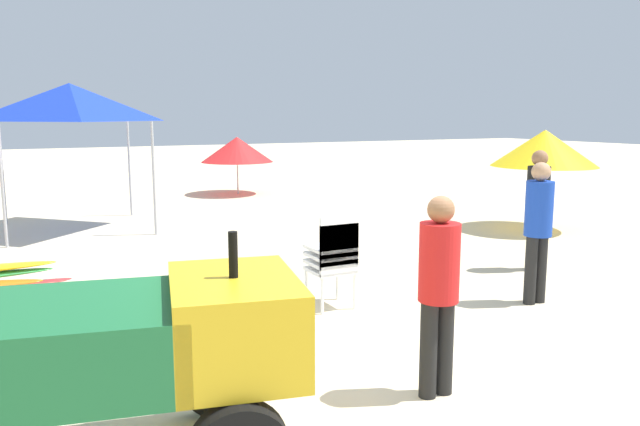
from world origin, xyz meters
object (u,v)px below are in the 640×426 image
(stacked_plastic_chairs, at_px, (334,254))
(beach_umbrella_mid, at_px, (544,148))
(lifeguard_near_right, at_px, (439,283))
(popup_canopy, at_px, (70,102))
(cooler_box, at_px, (139,328))
(beach_umbrella_left, at_px, (237,149))
(utility_cart, at_px, (105,351))
(lifeguard_near_left, at_px, (538,223))
(lifeguard_near_center, at_px, (537,202))

(stacked_plastic_chairs, height_order, beach_umbrella_mid, beach_umbrella_mid)
(lifeguard_near_right, relative_size, popup_canopy, 0.57)
(beach_umbrella_mid, height_order, cooler_box, beach_umbrella_mid)
(stacked_plastic_chairs, bearing_deg, cooler_box, -177.01)
(lifeguard_near_right, bearing_deg, beach_umbrella_left, 77.50)
(lifeguard_near_right, height_order, cooler_box, lifeguard_near_right)
(popup_canopy, height_order, cooler_box, popup_canopy)
(stacked_plastic_chairs, bearing_deg, utility_cart, -141.57)
(popup_canopy, bearing_deg, lifeguard_near_right, -78.74)
(beach_umbrella_left, bearing_deg, beach_umbrella_mid, -66.07)
(lifeguard_near_left, distance_m, lifeguard_near_right, 2.95)
(beach_umbrella_mid, bearing_deg, cooler_box, -161.76)
(popup_canopy, bearing_deg, beach_umbrella_mid, -26.89)
(stacked_plastic_chairs, relative_size, beach_umbrella_left, 0.55)
(popup_canopy, xyz_separation_m, cooler_box, (-0.11, -6.83, -2.30))
(beach_umbrella_left, distance_m, beach_umbrella_mid, 8.60)
(utility_cart, bearing_deg, lifeguard_near_right, -2.20)
(cooler_box, bearing_deg, stacked_plastic_chairs, 2.99)
(utility_cart, height_order, stacked_plastic_chairs, utility_cart)
(utility_cart, relative_size, popup_canopy, 0.97)
(utility_cart, distance_m, lifeguard_near_left, 5.24)
(utility_cart, bearing_deg, popup_canopy, 85.58)
(stacked_plastic_chairs, distance_m, lifeguard_near_center, 3.50)
(stacked_plastic_chairs, distance_m, lifeguard_near_right, 2.36)
(utility_cart, xyz_separation_m, beach_umbrella_mid, (8.81, 4.83, 0.81))
(lifeguard_near_right, bearing_deg, stacked_plastic_chairs, 82.19)
(stacked_plastic_chairs, relative_size, cooler_box, 2.06)
(utility_cart, relative_size, cooler_box, 5.10)
(lifeguard_near_right, distance_m, cooler_box, 3.02)
(popup_canopy, relative_size, beach_umbrella_left, 1.40)
(lifeguard_near_left, xyz_separation_m, beach_umbrella_left, (0.26, 11.34, 0.29))
(stacked_plastic_chairs, xyz_separation_m, lifeguard_near_center, (3.47, 0.30, 0.35))
(popup_canopy, distance_m, beach_umbrella_mid, 9.15)
(stacked_plastic_chairs, bearing_deg, lifeguard_near_center, 4.91)
(utility_cart, relative_size, beach_umbrella_left, 1.36)
(lifeguard_near_center, distance_m, popup_canopy, 8.63)
(cooler_box, bearing_deg, popup_canopy, 89.05)
(lifeguard_near_right, distance_m, popup_canopy, 9.35)
(lifeguard_near_center, bearing_deg, beach_umbrella_mid, 42.22)
(lifeguard_near_center, height_order, cooler_box, lifeguard_near_center)
(stacked_plastic_chairs, relative_size, lifeguard_near_right, 0.69)
(popup_canopy, relative_size, beach_umbrella_mid, 1.40)
(lifeguard_near_center, relative_size, cooler_box, 3.23)
(stacked_plastic_chairs, height_order, cooler_box, stacked_plastic_chairs)
(utility_cart, height_order, popup_canopy, popup_canopy)
(lifeguard_near_right, xyz_separation_m, beach_umbrella_mid, (6.32, 4.92, 0.67))
(beach_umbrella_mid, bearing_deg, lifeguard_near_center, -137.78)
(lifeguard_near_left, relative_size, popup_canopy, 0.60)
(popup_canopy, height_order, beach_umbrella_mid, popup_canopy)
(popup_canopy, bearing_deg, utility_cart, -94.42)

